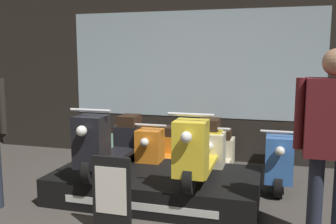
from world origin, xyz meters
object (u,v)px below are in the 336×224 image
Objects in this scene: price_sign_board at (112,195)px; scooter_backrow_0 at (110,147)px; person_right_browsing at (332,133)px; scooter_backrow_2 at (218,154)px; scooter_backrow_3 at (278,158)px; scooter_display_right at (201,148)px; scooter_backrow_1 at (162,150)px; scooter_display_left at (113,142)px.

scooter_backrow_0 is at bearing 114.84° from price_sign_board.
price_sign_board is at bearing -172.89° from person_right_browsing.
scooter_backrow_0 and scooter_backrow_2 have the same top height.
scooter_backrow_3 reaches higher than price_sign_board.
scooter_display_right is 1.00× the size of scooter_backrow_1.
scooter_display_right is 0.89× the size of person_right_browsing.
scooter_backrow_3 is (2.44, 0.00, 0.00)m from scooter_backrow_0.
price_sign_board is (0.10, -1.97, 0.05)m from scooter_backrow_1.
person_right_browsing is at bearing -77.37° from scooter_backrow_3.
scooter_backrow_2 is at bearing 70.15° from price_sign_board.
scooter_display_left is 1.09m from scooter_backrow_1.
scooter_backrow_1 is at bearing 180.00° from scooter_backrow_3.
scooter_backrow_3 is at bearing 52.30° from price_sign_board.
scooter_backrow_0 is at bearing 116.46° from scooter_display_left.
scooter_backrow_1 is at bearing 180.00° from scooter_backrow_2.
scooter_display_right is at bearing 55.76° from price_sign_board.
scooter_backrow_3 is (0.86, 1.00, -0.32)m from scooter_display_right.
scooter_display_left is 2.48m from person_right_browsing.
scooter_backrow_1 is at bearing 127.47° from scooter_display_right.
scooter_backrow_3 is at bearing 102.63° from person_right_browsing.
person_right_browsing is at bearing -30.52° from scooter_display_right.
price_sign_board is (-1.53, -1.97, 0.05)m from scooter_backrow_3.
scooter_backrow_0 is (-0.50, 1.00, -0.32)m from scooter_display_left.
scooter_display_right is 1.00× the size of scooter_backrow_0.
person_right_browsing is at bearing 7.11° from price_sign_board.
person_right_browsing is at bearing -17.54° from scooter_display_left.
scooter_display_left is 1.00× the size of scooter_display_right.
scooter_backrow_2 is at bearing 180.00° from scooter_backrow_3.
scooter_display_right is 2.04× the size of price_sign_board.
scooter_display_left is at bearing 113.14° from price_sign_board.
scooter_backrow_2 is (1.63, 0.00, 0.00)m from scooter_backrow_0.
scooter_display_right is 1.21m from price_sign_board.
scooter_display_left is 1.09m from price_sign_board.
scooter_backrow_3 is at bearing 0.00° from scooter_backrow_1.
person_right_browsing is (1.25, -0.74, 0.39)m from scooter_display_right.
scooter_backrow_0 is 1.00× the size of scooter_backrow_3.
scooter_backrow_1 is 2.75m from person_right_browsing.
scooter_display_left reaches higher than scooter_backrow_2.
scooter_display_left is at bearing -152.81° from scooter_backrow_3.
price_sign_board is at bearing -87.08° from scooter_backrow_1.
person_right_browsing reaches higher than scooter_backrow_0.
price_sign_board is (0.91, -1.97, 0.05)m from scooter_backrow_0.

